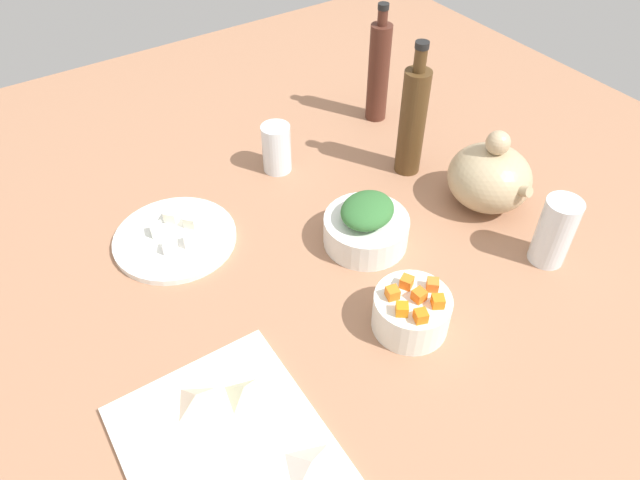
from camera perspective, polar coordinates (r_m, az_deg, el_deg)
tabletop at (r=103.21cm, az=-0.00°, el=-2.60°), size 190.00×190.00×3.00cm
cutting_board at (r=81.96cm, az=-8.97°, el=-19.79°), size 30.44×25.67×1.00cm
plate_tofu at (r=108.52cm, az=-14.07°, el=0.16°), size 22.16×22.16×1.20cm
bowl_greens at (r=103.91cm, az=4.54°, el=0.93°), size 15.21×15.21×5.56cm
bowl_carrots at (r=91.33cm, az=8.96°, el=-7.03°), size 12.02×12.02×6.43cm
teapot at (r=114.36cm, az=16.36°, el=5.99°), size 17.43×15.46×16.19cm
bottle_0 at (r=117.04cm, az=9.10°, el=11.57°), size 5.22×5.22×27.85cm
bottle_1 at (r=134.00cm, az=5.79°, el=16.20°), size 4.75×4.75×26.57cm
drinking_glass_0 at (r=105.79cm, az=22.12°, el=0.78°), size 6.18×6.18×12.91cm
drinking_glass_1 at (r=119.72cm, az=-4.30°, el=9.00°), size 5.92×5.92×10.29cm
carrot_cube_0 at (r=87.97cm, az=11.54°, el=-5.94°), size 2.46×2.46×1.80cm
carrot_cube_1 at (r=87.98cm, az=7.15°, el=-5.19°), size 2.18×2.18×1.80cm
carrot_cube_2 at (r=85.73cm, az=9.90°, el=-7.38°), size 2.31×2.31×1.80cm
carrot_cube_3 at (r=89.74cm, az=8.53°, el=-4.11°), size 2.44×2.44×1.80cm
carrot_cube_4 at (r=86.11cm, az=8.08°, el=-6.76°), size 2.52×2.52×1.80cm
carrot_cube_5 at (r=90.05cm, az=11.03°, el=-4.34°), size 2.54×2.54×1.80cm
carrot_cube_6 at (r=88.25cm, az=9.74°, el=-5.39°), size 1.91×1.91×1.80cm
chopped_greens_mound at (r=100.72cm, az=4.69°, el=2.93°), size 12.42×13.26×4.03cm
tofu_cube_0 at (r=104.64cm, az=-14.53°, el=-0.63°), size 3.00×3.00×2.20cm
tofu_cube_1 at (r=108.79cm, az=-12.59°, el=1.83°), size 3.10×3.10×2.20cm
tofu_cube_2 at (r=108.61cm, az=-15.76°, el=1.02°), size 2.63×2.63×2.20cm
tofu_cube_3 at (r=104.95cm, az=-12.60°, el=-0.04°), size 2.87×2.87×2.20cm
tofu_cube_4 at (r=110.70cm, az=-14.43°, el=2.30°), size 3.11×3.11×2.20cm
dumpling_0 at (r=84.35cm, az=-12.01°, el=-15.13°), size 6.54×6.29×2.46cm
dumpling_1 at (r=83.97cm, az=-7.41°, el=-14.58°), size 6.57×6.40×2.43cm
dumpling_2 at (r=78.34cm, az=-0.81°, el=-21.37°), size 7.88×7.85×2.33cm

